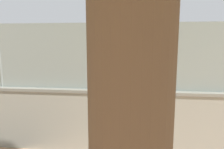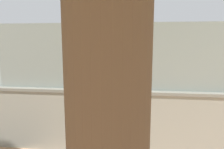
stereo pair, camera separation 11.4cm
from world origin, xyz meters
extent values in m
plane|color=tan|center=(0.00, 0.00, 0.00)|extent=(260.00, 260.00, 0.00)
cube|color=gray|center=(-0.86, 11.77, 0.84)|extent=(27.49, 1.08, 1.69)
cube|color=slate|center=(-0.86, 11.77, 1.73)|extent=(27.49, 1.14, 0.08)
cube|color=gray|center=(-0.86, 11.77, 2.65)|extent=(26.93, 0.71, 1.76)
cylinder|color=gray|center=(-0.86, 11.77, 2.65)|extent=(0.07, 0.07, 1.76)
cylinder|color=#591919|center=(0.18, 0.44, 0.39)|extent=(0.19, 0.19, 0.78)
cylinder|color=#591919|center=(0.25, 0.63, 0.39)|extent=(0.19, 0.19, 0.78)
cylinder|color=#D14C42|center=(0.21, 0.53, 1.07)|extent=(0.44, 0.44, 0.58)
cylinder|color=#936B4C|center=(0.15, 0.24, 1.19)|extent=(0.55, 0.29, 0.17)
cylinder|color=#936B4C|center=(0.60, 0.70, 1.19)|extent=(0.55, 0.29, 0.17)
sphere|color=#936B4C|center=(0.21, 0.53, 1.47)|extent=(0.22, 0.22, 0.22)
cylinder|color=black|center=(0.21, 0.53, 1.57)|extent=(0.30, 0.30, 0.05)
cylinder|color=black|center=(0.77, 0.63, 1.19)|extent=(0.29, 0.14, 0.04)
ellipsoid|color=#333338|center=(0.98, 0.55, 1.19)|extent=(0.29, 0.14, 0.24)
cylinder|color=#591919|center=(0.21, -1.71, 0.41)|extent=(0.20, 0.20, 0.82)
cylinder|color=#591919|center=(0.39, -1.79, 0.41)|extent=(0.20, 0.20, 0.82)
cylinder|color=beige|center=(0.30, -1.75, 1.12)|extent=(0.45, 0.45, 0.61)
cylinder|color=#936B4C|center=(0.00, -1.67, 1.24)|extent=(0.32, 0.56, 0.17)
cylinder|color=#936B4C|center=(0.46, -2.15, 1.24)|extent=(0.32, 0.56, 0.17)
sphere|color=#936B4C|center=(0.30, -1.75, 1.54)|extent=(0.23, 0.23, 0.23)
cylinder|color=red|center=(0.30, -1.75, 1.64)|extent=(0.32, 0.32, 0.05)
sphere|color=#3399D8|center=(0.09, 2.66, 0.12)|extent=(0.23, 0.23, 0.23)
cube|color=gray|center=(-0.68, 9.75, 0.45)|extent=(1.61, 0.42, 0.06)
cube|color=gray|center=(-0.68, 9.91, 0.67)|extent=(1.60, 0.08, 0.40)
cube|color=#333338|center=(-1.32, 9.76, 0.23)|extent=(0.07, 0.38, 0.45)
cube|color=#333338|center=(-0.04, 9.73, 0.23)|extent=(0.07, 0.38, 0.45)
camera|label=1|loc=(-1.13, 17.30, 3.07)|focal=33.83mm
camera|label=2|loc=(-1.25, 17.29, 3.07)|focal=33.83mm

